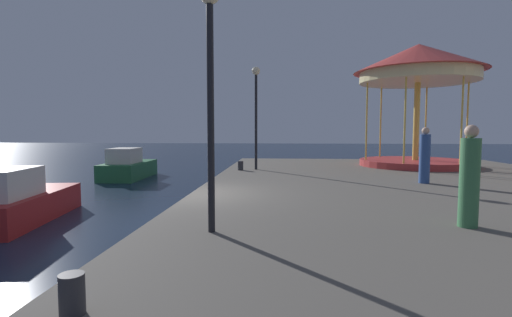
# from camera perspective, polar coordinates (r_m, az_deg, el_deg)

# --- Properties ---
(ground_plane) EXTENTS (120.00, 120.00, 0.00)m
(ground_plane) POSITION_cam_1_polar(r_m,az_deg,el_deg) (10.80, -9.92, -9.45)
(ground_plane) COLOR #162338
(quay_dock) EXTENTS (14.30, 25.62, 0.80)m
(quay_dock) POSITION_cam_1_polar(r_m,az_deg,el_deg) (11.33, 28.10, -7.18)
(quay_dock) COLOR #5B564F
(quay_dock) RESTS_ON ground
(motorboat_red) EXTENTS (2.23, 4.38, 1.56)m
(motorboat_red) POSITION_cam_1_polar(r_m,az_deg,el_deg) (12.34, -32.60, -5.60)
(motorboat_red) COLOR maroon
(motorboat_red) RESTS_ON ground
(motorboat_green) EXTENTS (1.96, 4.19, 1.62)m
(motorboat_green) POSITION_cam_1_polar(r_m,az_deg,el_deg) (20.93, -18.97, -1.22)
(motorboat_green) COLOR #236638
(motorboat_green) RESTS_ON ground
(carousel) EXTENTS (6.06, 6.06, 5.87)m
(carousel) POSITION_cam_1_polar(r_m,az_deg,el_deg) (20.00, 23.49, 11.67)
(carousel) COLOR #B23333
(carousel) RESTS_ON quay_dock
(lamp_post_mid_promenade) EXTENTS (0.36, 0.36, 4.21)m
(lamp_post_mid_promenade) POSITION_cam_1_polar(r_m,az_deg,el_deg) (6.53, -7.01, 14.21)
(lamp_post_mid_promenade) COLOR black
(lamp_post_mid_promenade) RESTS_ON quay_dock
(lamp_post_far_end) EXTENTS (0.36, 0.36, 4.53)m
(lamp_post_far_end) POSITION_cam_1_polar(r_m,az_deg,el_deg) (16.66, 0.00, 8.90)
(lamp_post_far_end) COLOR black
(lamp_post_far_end) RESTS_ON quay_dock
(bollard_north) EXTENTS (0.24, 0.24, 0.40)m
(bollard_north) POSITION_cam_1_polar(r_m,az_deg,el_deg) (16.39, -2.37, -1.10)
(bollard_north) COLOR #2D2D33
(bollard_north) RESTS_ON quay_dock
(bollard_center) EXTENTS (0.24, 0.24, 0.40)m
(bollard_center) POSITION_cam_1_polar(r_m,az_deg,el_deg) (4.20, -26.27, -18.10)
(bollard_center) COLOR #2D2D33
(bollard_center) RESTS_ON quay_dock
(person_far_corner) EXTENTS (0.34, 0.34, 1.86)m
(person_far_corner) POSITION_cam_1_polar(r_m,az_deg,el_deg) (7.82, 29.80, -2.78)
(person_far_corner) COLOR #387247
(person_far_corner) RESTS_ON quay_dock
(person_near_carousel) EXTENTS (0.34, 0.34, 1.86)m
(person_near_carousel) POSITION_cam_1_polar(r_m,az_deg,el_deg) (13.57, 24.36, 0.22)
(person_near_carousel) COLOR #2D4C8C
(person_near_carousel) RESTS_ON quay_dock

